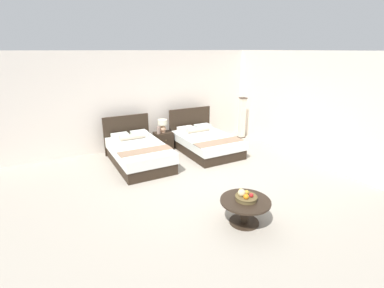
% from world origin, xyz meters
% --- Properties ---
extents(ground_plane, '(10.06, 9.75, 0.02)m').
position_xyz_m(ground_plane, '(0.00, 0.00, -0.01)').
color(ground_plane, '#AAA091').
extents(wall_back, '(10.06, 0.12, 2.87)m').
position_xyz_m(wall_back, '(0.00, 3.07, 1.43)').
color(wall_back, silver).
rests_on(wall_back, ground).
extents(wall_side_right, '(0.12, 5.35, 2.87)m').
position_xyz_m(wall_side_right, '(3.23, 0.40, 1.43)').
color(wall_side_right, silver).
rests_on(wall_side_right, ground).
extents(bed_near_window, '(1.34, 2.17, 1.11)m').
position_xyz_m(bed_near_window, '(-1.02, 1.70, 0.31)').
color(bed_near_window, '#2D2117').
rests_on(bed_near_window, ground).
extents(bed_near_corner, '(1.45, 2.12, 1.14)m').
position_xyz_m(bed_near_corner, '(1.02, 1.71, 0.29)').
color(bed_near_corner, '#2D2117').
rests_on(bed_near_corner, ground).
extents(nightstand, '(0.52, 0.43, 0.53)m').
position_xyz_m(nightstand, '(0.00, 2.47, 0.27)').
color(nightstand, '#2D2117').
rests_on(nightstand, ground).
extents(table_lamp, '(0.28, 0.28, 0.39)m').
position_xyz_m(table_lamp, '(0.00, 2.49, 0.76)').
color(table_lamp, tan).
rests_on(table_lamp, nightstand).
extents(vase, '(0.11, 0.11, 0.20)m').
position_xyz_m(vase, '(-0.16, 2.43, 0.63)').
color(vase, gray).
rests_on(vase, nightstand).
extents(coffee_table, '(0.87, 0.87, 0.44)m').
position_xyz_m(coffee_table, '(-0.20, -1.76, 0.32)').
color(coffee_table, '#2D2117').
rests_on(coffee_table, ground).
extents(fruit_bowl, '(0.38, 0.38, 0.19)m').
position_xyz_m(fruit_bowl, '(-0.19, -1.75, 0.50)').
color(fruit_bowl, brown).
rests_on(fruit_bowl, coffee_table).
extents(loose_apple, '(0.08, 0.08, 0.08)m').
position_xyz_m(loose_apple, '(-0.11, -1.51, 0.49)').
color(loose_apple, gold).
rests_on(loose_apple, coffee_table).
extents(floor_lamp_corner, '(0.21, 0.21, 1.38)m').
position_xyz_m(floor_lamp_corner, '(2.83, 2.36, 0.69)').
color(floor_lamp_corner, '#3B2C23').
rests_on(floor_lamp_corner, ground).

